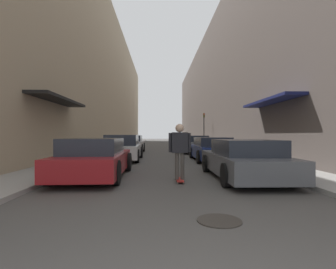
{
  "coord_description": "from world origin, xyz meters",
  "views": [
    {
      "loc": [
        -0.35,
        -1.26,
        1.35
      ],
      "look_at": [
        0.15,
        12.73,
        1.37
      ],
      "focal_mm": 28.0,
      "sensor_mm": 36.0,
      "label": 1
    }
  ],
  "objects": [
    {
      "name": "parked_car_right_2",
      "position": [
        2.33,
        18.32,
        0.64
      ],
      "size": [
        2.03,
        4.75,
        1.3
      ],
      "color": "gray",
      "rests_on": "ground"
    },
    {
      "name": "building_row_left",
      "position": [
        -7.2,
        30.25,
        7.55
      ],
      "size": [
        4.9,
        60.52,
        15.1
      ],
      "color": "tan",
      "rests_on": "ground"
    },
    {
      "name": "parked_car_right_1",
      "position": [
        2.43,
        12.41,
        0.6
      ],
      "size": [
        1.93,
        4.69,
        1.23
      ],
      "color": "navy",
      "rests_on": "ground"
    },
    {
      "name": "curb_strip_left",
      "position": [
        -4.3,
        30.26,
        0.06
      ],
      "size": [
        1.8,
        60.52,
        0.12
      ],
      "color": "gray",
      "rests_on": "ground"
    },
    {
      "name": "ground",
      "position": [
        0.0,
        24.21,
        0.0
      ],
      "size": [
        133.13,
        133.13,
        0.0
      ],
      "primitive_type": "plane",
      "color": "#4C4947"
    },
    {
      "name": "parked_car_left_1",
      "position": [
        -2.26,
        12.73,
        0.65
      ],
      "size": [
        1.92,
        4.35,
        1.35
      ],
      "color": "silver",
      "rests_on": "ground"
    },
    {
      "name": "manhole_cover",
      "position": [
        0.6,
        2.81,
        0.01
      ],
      "size": [
        0.7,
        0.7,
        0.02
      ],
      "color": "#332D28",
      "rests_on": "ground"
    },
    {
      "name": "parked_car_left_2",
      "position": [
        -2.46,
        18.52,
        0.65
      ],
      "size": [
        2.0,
        4.1,
        1.32
      ],
      "color": "#B7B7BC",
      "rests_on": "ground"
    },
    {
      "name": "building_row_right",
      "position": [
        7.2,
        30.25,
        6.74
      ],
      "size": [
        4.9,
        60.52,
        13.48
      ],
      "color": "#564C47",
      "rests_on": "ground"
    },
    {
      "name": "parked_car_left_0",
      "position": [
        -2.37,
        7.11,
        0.61
      ],
      "size": [
        1.96,
        4.55,
        1.24
      ],
      "color": "maroon",
      "rests_on": "ground"
    },
    {
      "name": "traffic_light",
      "position": [
        4.39,
        25.97,
        2.29
      ],
      "size": [
        0.16,
        0.22,
        3.51
      ],
      "color": "#2D2D2D",
      "rests_on": "curb_strip_right"
    },
    {
      "name": "skateboarder",
      "position": [
        0.26,
        6.24,
        1.03
      ],
      "size": [
        0.64,
        0.78,
        1.67
      ],
      "color": "#B2231E",
      "rests_on": "ground"
    },
    {
      "name": "parked_car_right_0",
      "position": [
        2.29,
        6.76,
        0.59
      ],
      "size": [
        1.99,
        4.62,
        1.21
      ],
      "color": "#515459",
      "rests_on": "ground"
    },
    {
      "name": "curb_strip_right",
      "position": [
        4.3,
        30.26,
        0.06
      ],
      "size": [
        1.8,
        60.52,
        0.12
      ],
      "color": "gray",
      "rests_on": "ground"
    }
  ]
}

